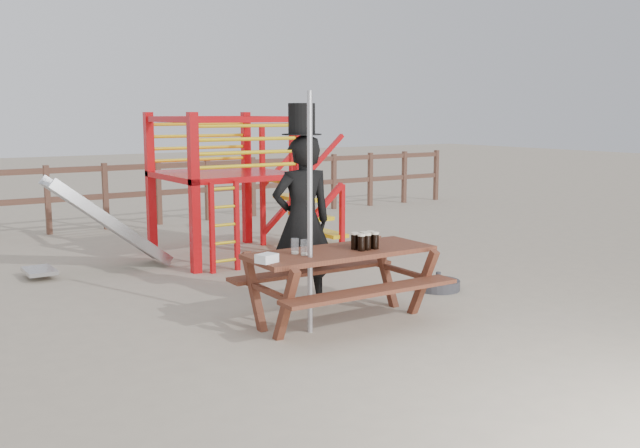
% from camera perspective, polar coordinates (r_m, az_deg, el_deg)
% --- Properties ---
extents(ground, '(60.00, 60.00, 0.00)m').
position_cam_1_polar(ground, '(7.49, 3.18, -7.32)').
color(ground, tan).
rests_on(ground, ground).
extents(back_fence, '(15.09, 0.09, 1.20)m').
position_cam_1_polar(back_fence, '(13.54, -14.78, 2.86)').
color(back_fence, brown).
rests_on(back_fence, ground).
extents(playground_fort, '(4.71, 1.84, 2.10)m').
position_cam_1_polar(playground_fort, '(10.39, -8.09, 3.19)').
color(playground_fort, red).
rests_on(playground_fort, ground).
extents(picnic_table, '(1.93, 1.34, 0.74)m').
position_cam_1_polar(picnic_table, '(7.15, 1.67, -4.23)').
color(picnic_table, brown).
rests_on(picnic_table, ground).
extents(man_with_hat, '(0.74, 0.54, 2.19)m').
position_cam_1_polar(man_with_hat, '(7.67, -1.45, 0.59)').
color(man_with_hat, black).
rests_on(man_with_hat, ground).
extents(metal_pole, '(0.05, 0.05, 2.29)m').
position_cam_1_polar(metal_pole, '(6.68, -0.81, 0.77)').
color(metal_pole, '#B2B2B7').
rests_on(metal_pole, ground).
extents(parasol_base, '(0.52, 0.52, 0.22)m').
position_cam_1_polar(parasol_base, '(8.63, 9.43, -4.83)').
color(parasol_base, '#323237').
rests_on(parasol_base, ground).
extents(paper_bag, '(0.21, 0.19, 0.08)m').
position_cam_1_polar(paper_bag, '(6.51, -4.28, -2.75)').
color(paper_bag, white).
rests_on(paper_bag, picnic_table).
extents(stout_pints, '(0.26, 0.18, 0.17)m').
position_cam_1_polar(stout_pints, '(7.13, 3.66, -1.34)').
color(stout_pints, black).
rests_on(stout_pints, picnic_table).
extents(empty_glasses, '(0.12, 0.18, 0.15)m').
position_cam_1_polar(empty_glasses, '(6.86, -1.64, -1.88)').
color(empty_glasses, silver).
rests_on(empty_glasses, picnic_table).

